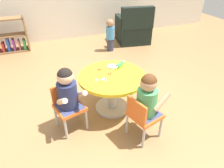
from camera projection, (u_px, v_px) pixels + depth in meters
ground_plane at (112, 108)px, 2.68m from camera, size 10.00×10.00×0.00m
craft_table at (112, 84)px, 2.47m from camera, size 0.82×0.82×0.51m
child_chair_left at (68, 105)px, 2.24m from camera, size 0.37×0.37×0.54m
seated_child_left at (67, 90)px, 2.09m from camera, size 0.36×0.41×0.51m
child_chair_right at (143, 115)px, 2.09m from camera, size 0.37×0.37×0.54m
seated_child_right at (147, 97)px, 1.99m from camera, size 0.41×0.35×0.51m
bookshelf_low at (4, 39)px, 4.11m from camera, size 0.93×0.28×0.70m
armchair_dark at (133, 29)px, 4.59m from camera, size 0.80×0.81×0.85m
toddler_standing at (110, 34)px, 4.14m from camera, size 0.17×0.17×0.67m
rolling_pin at (120, 65)px, 2.58m from camera, size 0.19×0.16×0.05m
craft_scissors at (103, 79)px, 2.31m from camera, size 0.14×0.08×0.01m
playdough_blob_0 at (112, 66)px, 2.58m from camera, size 0.13×0.13×0.01m
cookie_cutter_0 at (110, 73)px, 2.43m from camera, size 0.05×0.05×0.01m
cookie_cutter_1 at (99, 69)px, 2.51m from camera, size 0.05×0.05×0.01m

